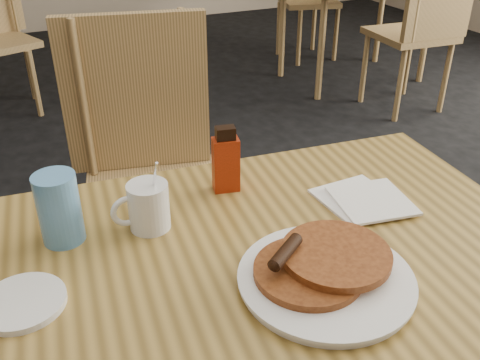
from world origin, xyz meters
name	(u,v)px	position (x,y,z in m)	size (l,w,h in m)	color
main_table	(259,272)	(-0.04, -0.07, 0.71)	(1.25, 0.91, 0.75)	#AB853C
chair_main_far	(149,152)	(-0.04, 0.71, 0.61)	(0.55, 0.55, 1.02)	tan
chair_neighbor_near	(424,20)	(1.99, 1.78, 0.60)	(0.49, 0.49, 1.01)	tan
pancake_plate	(324,273)	(0.03, -0.18, 0.77)	(0.31, 0.31, 0.07)	white
coffee_mug	(147,206)	(-0.20, 0.11, 0.80)	(0.12, 0.08, 0.15)	white
syrup_bottle	(226,161)	(0.00, 0.18, 0.82)	(0.06, 0.05, 0.15)	maroon
napkin_stack	(364,200)	(0.25, 0.00, 0.76)	(0.19, 0.20, 0.01)	white
blue_tumbler	(59,208)	(-0.36, 0.13, 0.82)	(0.08, 0.08, 0.14)	#5A99D3
side_saucer	(22,302)	(-0.46, -0.03, 0.76)	(0.14, 0.14, 0.01)	white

